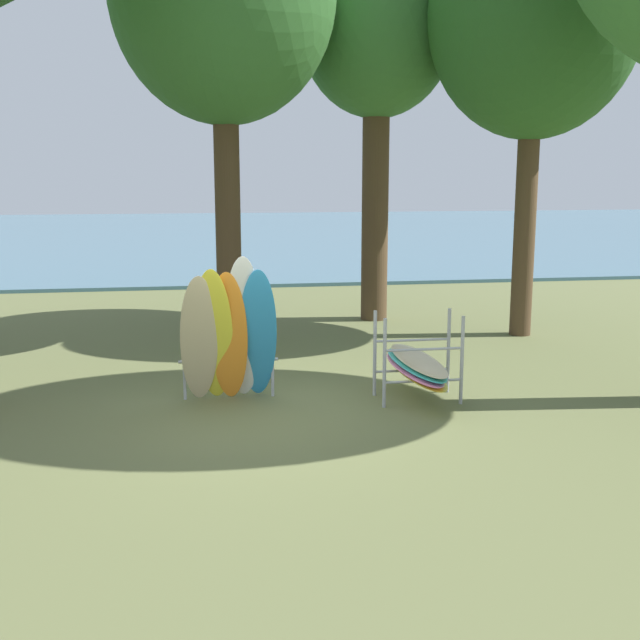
{
  "coord_description": "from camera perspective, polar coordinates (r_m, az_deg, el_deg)",
  "views": [
    {
      "loc": [
        -0.83,
        -10.1,
        3.24
      ],
      "look_at": [
        0.89,
        0.92,
        1.1
      ],
      "focal_mm": 44.46,
      "sensor_mm": 36.0,
      "label": 1
    }
  ],
  "objects": [
    {
      "name": "leaning_board_pile",
      "position": [
        10.99,
        -6.55,
        -1.12
      ],
      "size": [
        1.41,
        0.88,
        2.12
      ],
      "color": "#C6B289",
      "rests_on": "ground"
    },
    {
      "name": "tree_mid_behind",
      "position": [
        16.11,
        15.22,
        20.34
      ],
      "size": [
        3.95,
        3.95,
        8.31
      ],
      "color": "#4C3823",
      "rests_on": "ground"
    },
    {
      "name": "tree_far_right_back",
      "position": [
        17.28,
        4.15,
        19.93
      ],
      "size": [
        3.23,
        3.23,
        7.97
      ],
      "color": "#4C3823",
      "rests_on": "ground"
    },
    {
      "name": "board_storage_rack",
      "position": [
        11.29,
        6.95,
        -3.28
      ],
      "size": [
        1.15,
        2.13,
        1.25
      ],
      "color": "#9EA0A5",
      "rests_on": "ground"
    },
    {
      "name": "lake_water",
      "position": [
        39.74,
        -7.71,
        6.15
      ],
      "size": [
        80.0,
        36.0,
        0.1
      ],
      "primitive_type": "cube",
      "color": "#477084",
      "rests_on": "ground"
    },
    {
      "name": "ground_plane",
      "position": [
        10.64,
        -4.01,
        -6.9
      ],
      "size": [
        80.0,
        80.0,
        0.0
      ],
      "primitive_type": "plane",
      "color": "#60663D"
    }
  ]
}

